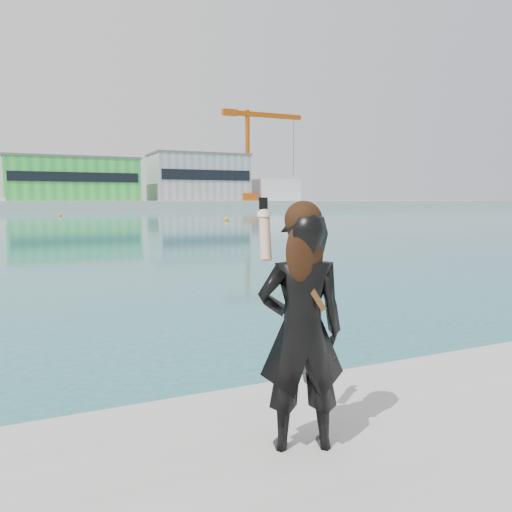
{
  "coord_description": "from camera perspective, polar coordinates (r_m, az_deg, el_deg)",
  "views": [
    {
      "loc": [
        -1.87,
        -2.81,
        2.4
      ],
      "look_at": [
        -0.34,
        0.58,
        1.98
      ],
      "focal_mm": 35.0,
      "sensor_mm": 36.0,
      "label": 1
    }
  ],
  "objects": [
    {
      "name": "buoy_near",
      "position": [
        76.46,
        -21.48,
        4.26
      ],
      "size": [
        0.5,
        0.5,
        0.5
      ],
      "primitive_type": "sphere",
      "color": "orange",
      "rests_on": "ground"
    },
    {
      "name": "buoy_extra",
      "position": [
        56.17,
        -3.41,
        4.05
      ],
      "size": [
        0.5,
        0.5,
        0.5
      ],
      "primitive_type": "sphere",
      "color": "orange",
      "rests_on": "ground"
    },
    {
      "name": "ancillary_shed",
      "position": [
        143.8,
        2.09,
        7.54
      ],
      "size": [
        12.0,
        10.0,
        6.0
      ],
      "primitive_type": "cube",
      "color": "silver",
      "rests_on": "far_quay"
    },
    {
      "name": "flagpole_right",
      "position": [
        126.18,
        -13.48,
        8.21
      ],
      "size": [
        1.28,
        0.16,
        8.0
      ],
      "color": "silver",
      "rests_on": "far_quay"
    },
    {
      "name": "dock_crane",
      "position": [
        137.01,
        -0.5,
        11.81
      ],
      "size": [
        23.0,
        4.0,
        24.0
      ],
      "color": "#C34B0B",
      "rests_on": "far_quay"
    },
    {
      "name": "warehouse_green",
      "position": [
        131.25,
        -20.19,
        8.23
      ],
      "size": [
        30.6,
        16.36,
        10.5
      ],
      "color": "green",
      "rests_on": "far_quay"
    },
    {
      "name": "woman",
      "position": [
        3.19,
        5.21,
        -7.77
      ],
      "size": [
        0.64,
        0.51,
        1.61
      ],
      "rotation": [
        0.0,
        0.0,
        2.84
      ],
      "color": "black",
      "rests_on": "near_quay"
    },
    {
      "name": "warehouse_grey_right",
      "position": [
        137.45,
        -6.63,
        8.91
      ],
      "size": [
        25.5,
        15.35,
        12.5
      ],
      "color": "gray",
      "rests_on": "far_quay"
    },
    {
      "name": "far_quay",
      "position": [
        132.83,
        -23.61,
        5.36
      ],
      "size": [
        320.0,
        40.0,
        2.0
      ],
      "primitive_type": "cube",
      "color": "#9E9E99",
      "rests_on": "ground"
    }
  ]
}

